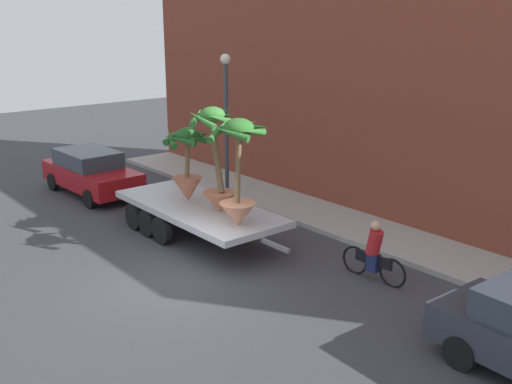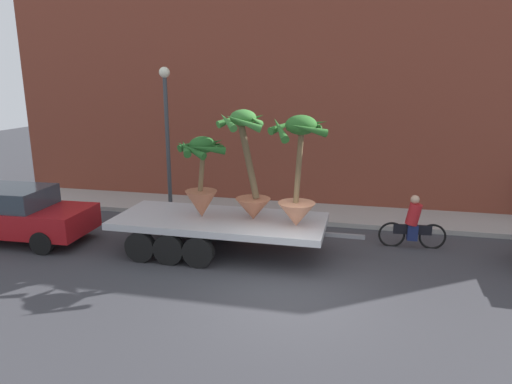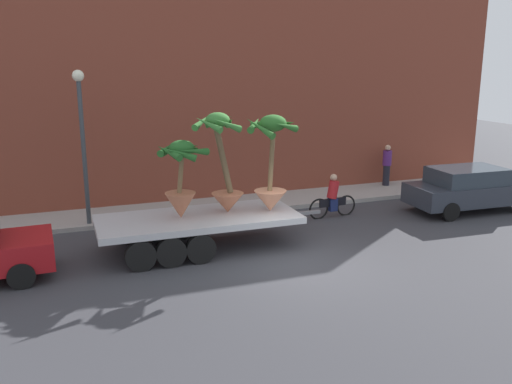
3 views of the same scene
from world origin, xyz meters
The scene contains 10 objects.
ground_plane centered at (0.00, 0.00, 0.00)m, with size 60.00×60.00×0.00m, color #38383D.
sidewalk centered at (0.00, 6.10, 0.07)m, with size 24.00×2.20×0.15m, color #A39E99.
building_facade centered at (0.00, 7.80, 4.22)m, with size 24.00×1.20×8.44m, color brown.
flatbed_trailer centered at (-2.49, 2.13, 0.76)m, with size 6.65×2.44×0.98m.
potted_palm_rear centered at (-2.71, 2.10, 2.07)m, with size 1.44×1.43×2.18m.
potted_palm_middle centered at (-1.45, 2.21, 2.28)m, with size 1.48×1.43×2.88m.
potted_palm_front centered at (-0.12, 1.91, 2.33)m, with size 1.51×1.55×2.80m.
cyclist centered at (2.89, 3.69, 0.67)m, with size 1.84×0.37×1.54m.
trailing_car centered at (-8.39, 1.70, 0.83)m, with size 4.50×2.01×1.58m.
street_lamp centered at (-5.04, 5.30, 3.23)m, with size 0.36×0.36×4.83m.
Camera 2 is at (1.36, -9.16, 4.67)m, focal length 32.25 mm.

